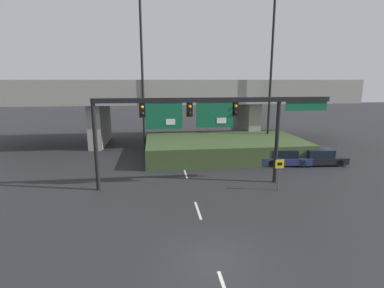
% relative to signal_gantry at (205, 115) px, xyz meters
% --- Properties ---
extents(ground_plane, '(160.00, 160.00, 0.00)m').
position_rel_signal_gantry_xyz_m(ground_plane, '(-1.08, -8.89, -5.04)').
color(ground_plane, '#262628').
extents(lane_markings, '(0.14, 29.90, 0.01)m').
position_rel_signal_gantry_xyz_m(lane_markings, '(-1.08, 2.79, -5.03)').
color(lane_markings, silver).
rests_on(lane_markings, ground).
extents(signal_gantry, '(16.34, 0.44, 6.21)m').
position_rel_signal_gantry_xyz_m(signal_gantry, '(0.00, 0.00, 0.00)').
color(signal_gantry, black).
rests_on(signal_gantry, ground).
extents(speed_limit_sign, '(0.60, 0.11, 2.22)m').
position_rel_signal_gantry_xyz_m(speed_limit_sign, '(4.81, -1.58, -3.59)').
color(speed_limit_sign, '#4C4C4C').
rests_on(speed_limit_sign, ground).
extents(highway_light_pole_near, '(0.70, 0.36, 17.68)m').
position_rel_signal_gantry_xyz_m(highway_light_pole_near, '(-4.52, 10.71, 4.19)').
color(highway_light_pole_near, black).
rests_on(highway_light_pole_near, ground).
extents(highway_light_pole_far, '(0.70, 0.36, 15.60)m').
position_rel_signal_gantry_xyz_m(highway_light_pole_far, '(8.46, 10.06, 3.14)').
color(highway_light_pole_far, black).
rests_on(highway_light_pole_far, ground).
extents(overpass_bridge, '(40.83, 9.64, 7.37)m').
position_rel_signal_gantry_xyz_m(overpass_bridge, '(-1.08, 15.49, 0.19)').
color(overpass_bridge, gray).
rests_on(overpass_bridge, ground).
extents(grass_embankment, '(15.08, 8.66, 1.74)m').
position_rel_signal_gantry_xyz_m(grass_embankment, '(3.26, 8.10, -4.17)').
color(grass_embankment, '#384C28').
rests_on(grass_embankment, ground).
extents(parked_sedan_near_right, '(4.45, 2.41, 1.44)m').
position_rel_signal_gantry_xyz_m(parked_sedan_near_right, '(7.84, 4.31, -4.37)').
color(parked_sedan_near_right, navy).
rests_on(parked_sedan_near_right, ground).
extents(parked_sedan_mid_right, '(4.53, 2.12, 1.42)m').
position_rel_signal_gantry_xyz_m(parked_sedan_mid_right, '(10.95, 4.06, -4.38)').
color(parked_sedan_mid_right, black).
rests_on(parked_sedan_mid_right, ground).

